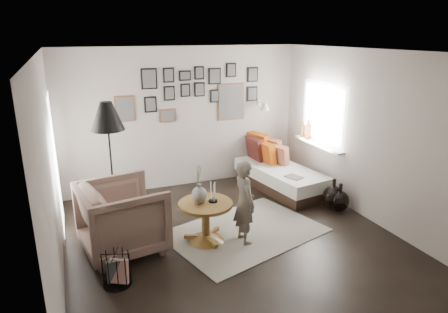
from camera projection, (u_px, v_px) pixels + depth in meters
name	position (u px, v px, depth m)	size (l,w,h in m)	color
ground	(234.00, 241.00, 5.66)	(4.80, 4.80, 0.00)	black
wall_back	(183.00, 118.00, 7.40)	(4.50, 4.50, 0.00)	#9F948B
wall_front	(355.00, 234.00, 3.14)	(4.50, 4.50, 0.00)	#9F948B
wall_left	(50.00, 175.00, 4.47)	(4.80, 4.80, 0.00)	#9F948B
wall_right	(370.00, 137.00, 6.07)	(4.80, 4.80, 0.00)	#9F948B
ceiling	(235.00, 51.00, 4.88)	(4.80, 4.80, 0.00)	white
door_left	(55.00, 164.00, 5.61)	(0.00, 2.14, 2.14)	white
window_right	(314.00, 140.00, 7.34)	(0.15, 1.32, 1.30)	white
gallery_wall	(198.00, 94.00, 7.35)	(2.74, 0.03, 1.08)	brown
wall_sconce	(265.00, 106.00, 7.66)	(0.18, 0.36, 0.16)	white
rug	(245.00, 232.00, 5.89)	(2.17, 1.52, 0.01)	silver
pedestal_table	(206.00, 224.00, 5.56)	(0.75, 0.75, 0.59)	brown
vase	(199.00, 192.00, 5.41)	(0.21, 0.21, 0.54)	black
candles	(213.00, 192.00, 5.47)	(0.13, 0.13, 0.28)	black
daybed	(278.00, 173.00, 7.51)	(1.11, 2.03, 0.94)	black
magazine_on_daybed	(294.00, 177.00, 6.88)	(0.21, 0.29, 0.02)	black
armchair	(123.00, 217.00, 5.29)	(1.02, 1.05, 0.95)	brown
armchair_cushion	(124.00, 215.00, 5.34)	(0.43, 0.43, 0.11)	silver
floor_lamp	(107.00, 121.00, 5.39)	(0.45, 0.45, 1.94)	black
magazine_basket	(116.00, 269.00, 4.62)	(0.41, 0.41, 0.40)	black
demijohn_large	(333.00, 197.00, 6.63)	(0.35, 0.35, 0.53)	black
demijohn_small	(340.00, 201.00, 6.54)	(0.31, 0.31, 0.48)	black
child	(245.00, 202.00, 5.46)	(0.43, 0.28, 1.19)	#5C5349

